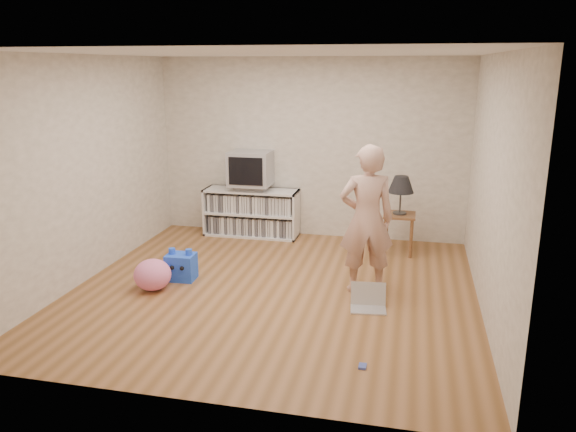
# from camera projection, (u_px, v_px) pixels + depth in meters

# --- Properties ---
(ground) EXTENTS (4.50, 4.50, 0.00)m
(ground) POSITION_uv_depth(u_px,v_px,m) (273.00, 290.00, 6.39)
(ground) COLOR brown
(ground) RESTS_ON ground
(walls) EXTENTS (4.52, 4.52, 2.60)m
(walls) POSITION_uv_depth(u_px,v_px,m) (273.00, 178.00, 6.05)
(walls) COLOR #BAB2A3
(walls) RESTS_ON ground
(ceiling) EXTENTS (4.50, 4.50, 0.01)m
(ceiling) POSITION_uv_depth(u_px,v_px,m) (272.00, 53.00, 5.71)
(ceiling) COLOR white
(ceiling) RESTS_ON walls
(media_unit) EXTENTS (1.40, 0.45, 0.70)m
(media_unit) POSITION_uv_depth(u_px,v_px,m) (252.00, 212.00, 8.39)
(media_unit) COLOR white
(media_unit) RESTS_ON ground
(dvd_deck) EXTENTS (0.45, 0.35, 0.07)m
(dvd_deck) POSITION_uv_depth(u_px,v_px,m) (251.00, 187.00, 8.28)
(dvd_deck) COLOR gray
(dvd_deck) RESTS_ON media_unit
(crt_tv) EXTENTS (0.60, 0.53, 0.50)m
(crt_tv) POSITION_uv_depth(u_px,v_px,m) (251.00, 168.00, 8.20)
(crt_tv) COLOR #9C9CA1
(crt_tv) RESTS_ON dvd_deck
(side_table) EXTENTS (0.42, 0.42, 0.55)m
(side_table) POSITION_uv_depth(u_px,v_px,m) (399.00, 224.00, 7.55)
(side_table) COLOR brown
(side_table) RESTS_ON ground
(table_lamp) EXTENTS (0.34, 0.34, 0.52)m
(table_lamp) POSITION_uv_depth(u_px,v_px,m) (401.00, 185.00, 7.41)
(table_lamp) COLOR #333333
(table_lamp) RESTS_ON side_table
(person) EXTENTS (0.69, 0.54, 1.67)m
(person) POSITION_uv_depth(u_px,v_px,m) (367.00, 220.00, 6.17)
(person) COLOR #D4A591
(person) RESTS_ON ground
(laptop) EXTENTS (0.40, 0.33, 0.25)m
(laptop) POSITION_uv_depth(u_px,v_px,m) (368.00, 302.00, 5.91)
(laptop) COLOR silver
(laptop) RESTS_ON ground
(playing_cards) EXTENTS (0.07, 0.09, 0.02)m
(playing_cards) POSITION_uv_depth(u_px,v_px,m) (362.00, 366.00, 4.76)
(playing_cards) COLOR #485BC0
(playing_cards) RESTS_ON ground
(plush_blue) EXTENTS (0.34, 0.30, 0.38)m
(plush_blue) POSITION_uv_depth(u_px,v_px,m) (181.00, 266.00, 6.67)
(plush_blue) COLOR #1E52FC
(plush_blue) RESTS_ON ground
(plush_pink) EXTENTS (0.49, 0.49, 0.36)m
(plush_pink) POSITION_uv_depth(u_px,v_px,m) (153.00, 275.00, 6.36)
(plush_pink) COLOR pink
(plush_pink) RESTS_ON ground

